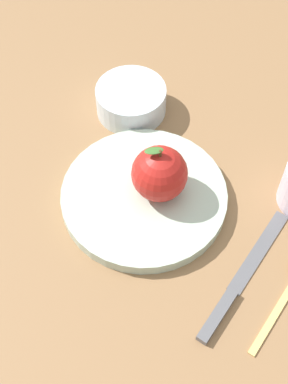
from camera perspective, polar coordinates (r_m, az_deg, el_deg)
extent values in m
plane|color=olive|center=(0.73, 0.39, -2.38)|extent=(2.40, 2.40, 0.00)
cylinder|color=#B2C6B2|center=(0.73, 0.00, -0.47)|extent=(0.23, 0.23, 0.02)
torus|color=#B2C6B2|center=(0.73, 0.00, -0.23)|extent=(0.23, 0.23, 0.01)
sphere|color=#B21E19|center=(0.70, 1.66, 1.97)|extent=(0.07, 0.07, 0.07)
cylinder|color=#4C3319|center=(0.67, 1.75, 4.07)|extent=(0.00, 0.00, 0.01)
ellipsoid|color=#386628|center=(0.66, 0.91, 4.46)|extent=(0.03, 0.02, 0.01)
cylinder|color=silver|center=(0.83, -1.39, 9.77)|extent=(0.11, 0.11, 0.04)
torus|color=silver|center=(0.82, -1.42, 10.67)|extent=(0.11, 0.11, 0.01)
cylinder|color=#9FABB3|center=(0.82, -1.42, 10.57)|extent=(0.09, 0.09, 0.01)
cube|color=#59595E|center=(0.71, 12.17, -6.18)|extent=(0.07, 0.14, 0.00)
cube|color=#59595E|center=(0.66, 7.84, -12.91)|extent=(0.04, 0.08, 0.01)
cube|color=#D8B766|center=(0.68, 13.70, -12.71)|extent=(0.05, 0.11, 0.01)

